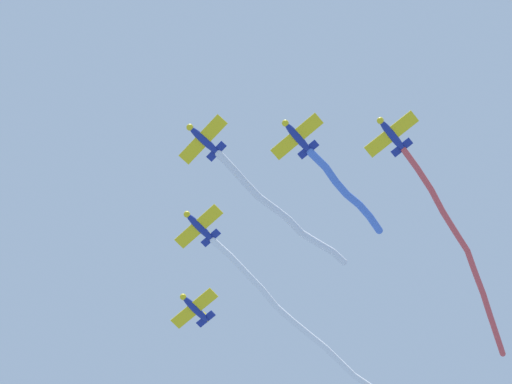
{
  "coord_description": "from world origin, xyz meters",
  "views": [
    {
      "loc": [
        12.15,
        -20.52,
        2.24
      ],
      "look_at": [
        5.65,
        3.99,
        83.25
      ],
      "focal_mm": 47.92,
      "sensor_mm": 36.0,
      "label": 1
    }
  ],
  "objects_px": {
    "airplane_left_wing": "(297,137)",
    "airplane_right_wing": "(199,226)",
    "airplane_slot": "(391,134)",
    "airplane_lead": "(203,140)",
    "airplane_trail": "(195,308)"
  },
  "relations": [
    {
      "from": "airplane_right_wing",
      "to": "airplane_trail",
      "type": "xyz_separation_m",
      "value": [
        -3.72,
        10.76,
        -0.3
      ]
    },
    {
      "from": "airplane_lead",
      "to": "airplane_right_wing",
      "type": "distance_m",
      "value": 11.38
    },
    {
      "from": "airplane_right_wing",
      "to": "airplane_slot",
      "type": "distance_m",
      "value": 26.52
    },
    {
      "from": "airplane_right_wing",
      "to": "airplane_lead",
      "type": "bearing_deg",
      "value": 46.87
    },
    {
      "from": "airplane_right_wing",
      "to": "airplane_slot",
      "type": "relative_size",
      "value": 0.99
    },
    {
      "from": "airplane_lead",
      "to": "airplane_trail",
      "type": "xyz_separation_m",
      "value": [
        -7.43,
        21.52,
        0.0
      ]
    },
    {
      "from": "airplane_left_wing",
      "to": "airplane_right_wing",
      "type": "height_order",
      "value": "airplane_right_wing"
    },
    {
      "from": "airplane_left_wing",
      "to": "airplane_slot",
      "type": "height_order",
      "value": "airplane_left_wing"
    },
    {
      "from": "airplane_lead",
      "to": "airplane_trail",
      "type": "bearing_deg",
      "value": -129.37
    },
    {
      "from": "airplane_lead",
      "to": "airplane_right_wing",
      "type": "height_order",
      "value": "airplane_right_wing"
    },
    {
      "from": "airplane_lead",
      "to": "airplane_right_wing",
      "type": "bearing_deg",
      "value": -129.38
    },
    {
      "from": "airplane_trail",
      "to": "airplane_left_wing",
      "type": "bearing_deg",
      "value": 71.15
    },
    {
      "from": "airplane_trail",
      "to": "airplane_slot",
      "type": "bearing_deg",
      "value": 87.85
    },
    {
      "from": "airplane_left_wing",
      "to": "airplane_right_wing",
      "type": "xyz_separation_m",
      "value": [
        -14.81,
        8.2,
        0.3
      ]
    },
    {
      "from": "airplane_lead",
      "to": "airplane_left_wing",
      "type": "relative_size",
      "value": 0.97
    }
  ]
}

